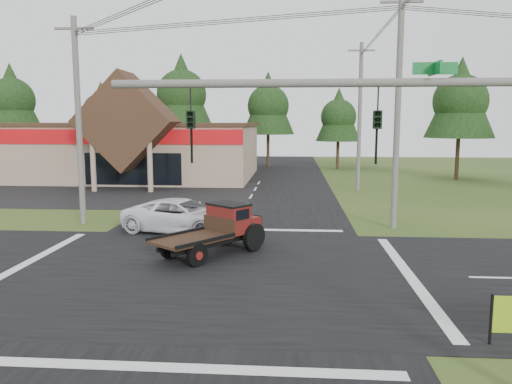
{
  "coord_description": "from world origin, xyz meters",
  "views": [
    {
      "loc": [
        2.95,
        -16.96,
        5.29
      ],
      "look_at": [
        1.32,
        4.89,
        2.2
      ],
      "focal_mm": 35.0,
      "sensor_mm": 36.0,
      "label": 1
    }
  ],
  "objects": [
    {
      "name": "ground",
      "position": [
        0.0,
        0.0,
        0.0
      ],
      "size": [
        120.0,
        120.0,
        0.0
      ],
      "primitive_type": "plane",
      "color": "#2F491A",
      "rests_on": "ground"
    },
    {
      "name": "road_ns",
      "position": [
        0.0,
        0.0,
        0.01
      ],
      "size": [
        12.0,
        120.0,
        0.02
      ],
      "primitive_type": "cube",
      "color": "black",
      "rests_on": "ground"
    },
    {
      "name": "road_ew",
      "position": [
        0.0,
        0.0,
        0.01
      ],
      "size": [
        120.0,
        12.0,
        0.02
      ],
      "primitive_type": "cube",
      "color": "black",
      "rests_on": "ground"
    },
    {
      "name": "parking_apron",
      "position": [
        -14.0,
        19.0,
        0.01
      ],
      "size": [
        28.0,
        14.0,
        0.02
      ],
      "primitive_type": "cube",
      "color": "black",
      "rests_on": "ground"
    },
    {
      "name": "cvs_building",
      "position": [
        -15.7,
        29.57,
        2.78
      ],
      "size": [
        30.4,
        18.2,
        9.19
      ],
      "color": "gray",
      "rests_on": "ground"
    },
    {
      "name": "traffic_signal_mast",
      "position": [
        5.82,
        -7.5,
        4.43
      ],
      "size": [
        8.12,
        0.24,
        7.0
      ],
      "color": "#595651",
      "rests_on": "ground"
    },
    {
      "name": "utility_pole_nw",
      "position": [
        -8.0,
        8.0,
        5.39
      ],
      "size": [
        2.0,
        0.3,
        10.5
      ],
      "color": "#595651",
      "rests_on": "ground"
    },
    {
      "name": "utility_pole_ne",
      "position": [
        8.0,
        8.0,
        5.89
      ],
      "size": [
        2.0,
        0.3,
        11.5
      ],
      "color": "#595651",
      "rests_on": "ground"
    },
    {
      "name": "utility_pole_n",
      "position": [
        8.0,
        22.0,
        5.74
      ],
      "size": [
        2.0,
        0.3,
        11.2
      ],
      "color": "#595651",
      "rests_on": "ground"
    },
    {
      "name": "tree_row_a",
      "position": [
        -30.0,
        40.0,
        8.05
      ],
      "size": [
        6.72,
        6.72,
        12.12
      ],
      "color": "#332316",
      "rests_on": "ground"
    },
    {
      "name": "tree_row_b",
      "position": [
        -20.0,
        42.0,
        6.7
      ],
      "size": [
        5.6,
        5.6,
        10.1
      ],
      "color": "#332316",
      "rests_on": "ground"
    },
    {
      "name": "tree_row_c",
      "position": [
        -10.0,
        41.0,
        8.72
      ],
      "size": [
        7.28,
        7.28,
        13.13
      ],
      "color": "#332316",
      "rests_on": "ground"
    },
    {
      "name": "tree_row_d",
      "position": [
        0.0,
        42.0,
        7.38
      ],
      "size": [
        6.16,
        6.16,
        11.11
      ],
      "color": "#332316",
      "rests_on": "ground"
    },
    {
      "name": "tree_row_e",
      "position": [
        8.0,
        40.0,
        6.03
      ],
      "size": [
        5.04,
        5.04,
        9.09
      ],
      "color": "#332316",
      "rests_on": "ground"
    },
    {
      "name": "tree_side_ne",
      "position": [
        18.0,
        30.0,
        7.38
      ],
      "size": [
        6.16,
        6.16,
        11.11
      ],
      "color": "#332316",
      "rests_on": "ground"
    },
    {
      "name": "antique_flatbed_truck",
      "position": [
        -0.26,
        2.19,
        1.01
      ],
      "size": [
        4.48,
        4.95,
        2.03
      ],
      "primitive_type": null,
      "rotation": [
        0.0,
        0.0,
        -0.67
      ],
      "color": "#50190B",
      "rests_on": "ground"
    },
    {
      "name": "white_pickup",
      "position": [
        -2.35,
        6.33,
        0.8
      ],
      "size": [
        6.25,
        4.07,
        1.6
      ],
      "primitive_type": "imported",
      "rotation": [
        0.0,
        0.0,
        1.31
      ],
      "color": "white",
      "rests_on": "ground"
    }
  ]
}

